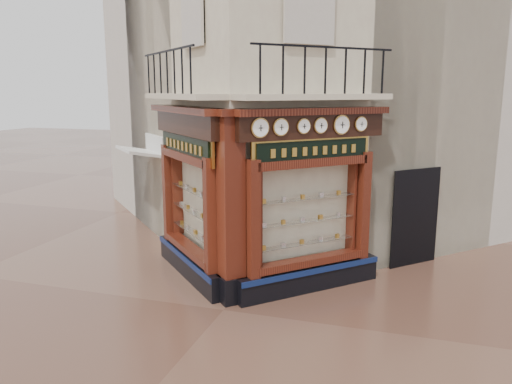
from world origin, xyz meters
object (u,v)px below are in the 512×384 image
at_px(clock_c, 304,126).
at_px(awning, 144,240).
at_px(clock_d, 321,126).
at_px(clock_f, 361,124).
at_px(clock_e, 342,125).
at_px(signboard_right, 313,150).
at_px(corner_pilaster, 231,210).
at_px(clock_b, 281,127).
at_px(clock_a, 260,128).
at_px(signboard_left, 185,146).

distance_m(clock_c, awning, 6.87).
height_order(clock_d, clock_f, clock_d).
bearing_deg(clock_e, awning, 117.54).
distance_m(clock_f, signboard_right, 1.26).
bearing_deg(corner_pilaster, clock_b, -25.48).
distance_m(clock_a, clock_c, 1.00).
bearing_deg(clock_b, clock_c, 0.00).
relative_size(corner_pilaster, signboard_left, 1.73).
bearing_deg(signboard_right, clock_d, -49.63).
height_order(clock_b, clock_c, clock_b).
bearing_deg(clock_c, signboard_left, 128.73).
distance_m(clock_e, signboard_right, 0.82).
xyz_separation_m(clock_a, clock_e, (1.37, 1.37, 0.00)).
bearing_deg(clock_c, clock_f, 0.00).
bearing_deg(signboard_left, clock_f, -124.18).
height_order(clock_c, signboard_right, clock_c).
height_order(clock_f, signboard_right, clock_f).
bearing_deg(corner_pilaster, signboard_right, -10.25).
bearing_deg(corner_pilaster, clock_d, -13.04).
xyz_separation_m(clock_d, signboard_right, (-0.14, 0.01, -0.52)).
distance_m(clock_a, awning, 6.66).
bearing_deg(clock_d, clock_a, -180.00).
xyz_separation_m(clock_e, clock_f, (0.36, 0.36, 0.00)).
distance_m(clock_c, clock_f, 1.46).
distance_m(clock_a, signboard_right, 1.42).
xyz_separation_m(corner_pilaster, clock_c, (1.31, 0.71, 1.67)).
xyz_separation_m(clock_b, signboard_right, (0.53, 0.68, -0.52)).
xyz_separation_m(clock_f, signboard_left, (-3.81, -0.73, -0.52)).
distance_m(clock_e, clock_f, 0.51).
relative_size(awning, signboard_left, 0.73).
bearing_deg(signboard_right, clock_f, -5.54).
height_order(clock_e, awning, clock_e).
relative_size(clock_a, clock_f, 1.20).
bearing_deg(clock_e, signboard_left, 141.04).
height_order(clock_d, awning, clock_d).
bearing_deg(signboard_right, clock_a, -175.20).
bearing_deg(clock_d, awning, 113.03).
height_order(corner_pilaster, clock_d, corner_pilaster).
relative_size(clock_a, clock_b, 1.10).
height_order(clock_c, awning, clock_c).
height_order(clock_a, awning, clock_a).
relative_size(clock_f, signboard_left, 0.14).
bearing_deg(signboard_left, awning, 3.15).
height_order(clock_a, signboard_right, clock_a).
bearing_deg(clock_b, clock_d, 0.00).
height_order(clock_c, clock_d, clock_d).
distance_m(clock_a, clock_d, 1.41).
height_order(corner_pilaster, clock_c, corner_pilaster).
relative_size(awning, signboard_right, 0.80).
distance_m(clock_d, clock_e, 0.53).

